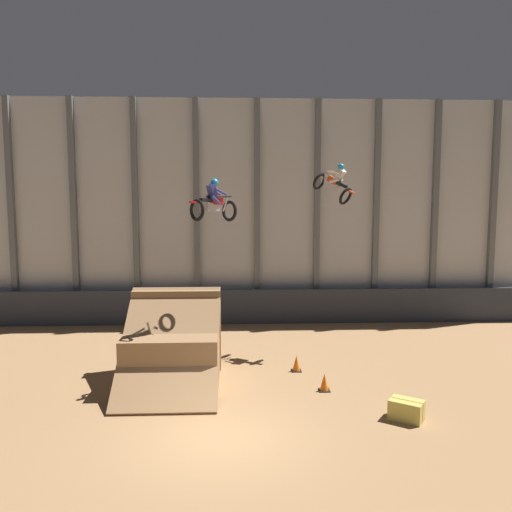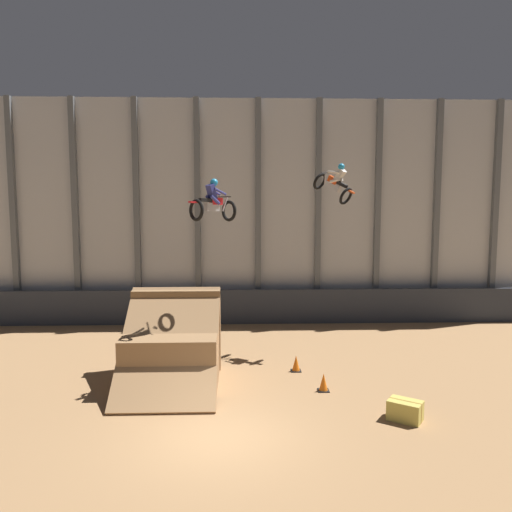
# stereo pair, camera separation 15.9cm
# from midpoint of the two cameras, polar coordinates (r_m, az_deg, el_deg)

# --- Properties ---
(ground_plane) EXTENTS (60.00, 60.00, 0.00)m
(ground_plane) POSITION_cam_midpoint_polar(r_m,az_deg,el_deg) (13.79, -3.97, -20.03)
(ground_plane) COLOR #9E754C
(arena_back_wall) EXTENTS (32.00, 0.40, 11.21)m
(arena_back_wall) POSITION_cam_midpoint_polar(r_m,az_deg,el_deg) (25.39, -3.04, 5.10)
(arena_back_wall) COLOR silver
(arena_back_wall) RESTS_ON ground_plane
(lower_barrier) EXTENTS (31.36, 0.20, 1.73)m
(lower_barrier) POSITION_cam_midpoint_polar(r_m,az_deg,el_deg) (25.10, -3.01, -5.82)
(lower_barrier) COLOR #2D333D
(lower_barrier) RESTS_ON ground_plane
(dirt_ramp) EXTENTS (3.17, 4.31, 3.09)m
(dirt_ramp) POSITION_cam_midpoint_polar(r_m,az_deg,el_deg) (17.61, -9.19, -10.44)
(dirt_ramp) COLOR #966F48
(dirt_ramp) RESTS_ON ground_plane
(rider_bike_left_air) EXTENTS (1.63, 1.56, 1.46)m
(rider_bike_left_air) POSITION_cam_midpoint_polar(r_m,az_deg,el_deg) (16.91, -4.68, 5.98)
(rider_bike_left_air) COLOR black
(rider_bike_right_air) EXTENTS (1.72, 1.69, 1.69)m
(rider_bike_right_air) POSITION_cam_midpoint_polar(r_m,az_deg,el_deg) (20.47, 9.24, 8.18)
(rider_bike_right_air) COLOR black
(traffic_cone_near_ramp) EXTENTS (0.36, 0.36, 0.58)m
(traffic_cone_near_ramp) POSITION_cam_midpoint_polar(r_m,az_deg,el_deg) (16.77, 8.00, -14.12)
(traffic_cone_near_ramp) COLOR black
(traffic_cone_near_ramp) RESTS_ON ground_plane
(traffic_cone_arena_edge) EXTENTS (0.36, 0.36, 0.58)m
(traffic_cone_arena_edge) POSITION_cam_midpoint_polar(r_m,az_deg,el_deg) (18.47, 4.85, -12.15)
(traffic_cone_arena_edge) COLOR black
(traffic_cone_arena_edge) RESTS_ON ground_plane
(hay_bale_trackside) EXTENTS (1.08, 1.01, 0.57)m
(hay_bale_trackside) POSITION_cam_midpoint_polar(r_m,az_deg,el_deg) (15.22, 16.97, -16.53)
(hay_bale_trackside) COLOR #CCB751
(hay_bale_trackside) RESTS_ON ground_plane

